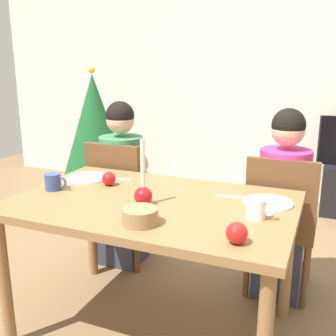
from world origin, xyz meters
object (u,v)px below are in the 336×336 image
chair_right (281,219)px  apple_by_left_plate (237,233)px  plate_right (268,203)px  bowl_walnuts (140,216)px  mug_right (257,209)px  apple_near_candle (109,179)px  mug_left (54,182)px  person_left_child (122,187)px  dining_table (153,216)px  christmas_tree (94,128)px  plate_left (88,178)px  chair_left (120,196)px  candle_centerpiece (143,192)px  person_right_child (282,208)px

chair_right → apple_by_left_plate: size_ratio=10.60×
plate_right → bowl_walnuts: size_ratio=1.55×
mug_right → apple_near_candle: bearing=168.4°
mug_left → apple_by_left_plate: 1.10m
person_left_child → dining_table: bearing=-50.1°
dining_table → mug_left: bearing=-175.2°
person_left_child → christmas_tree: (-1.10, 1.36, 0.16)m
plate_left → mug_right: bearing=-13.3°
plate_right → bowl_walnuts: bowl_walnuts is taller
person_left_child → plate_right: bearing=-23.4°
mug_right → apple_near_candle: size_ratio=1.62×
chair_left → person_left_child: size_ratio=0.77×
person_left_child → plate_right: person_left_child is taller
chair_right → candle_centerpiece: (-0.58, -0.68, 0.30)m
chair_left → plate_right: 1.19m
plate_left → bowl_walnuts: 0.78m
christmas_tree → plate_left: christmas_tree is taller
chair_left → mug_right: bearing=-31.4°
chair_left → apple_near_candle: 0.58m
dining_table → plate_right: bearing=17.8°
chair_right → christmas_tree: bearing=147.6°
chair_left → apple_by_left_plate: size_ratio=10.60×
person_left_child → apple_near_candle: person_left_child is taller
apple_near_candle → mug_left: bearing=-141.8°
mug_left → bowl_walnuts: (0.64, -0.24, -0.01)m
plate_right → mug_left: mug_left is taller
chair_right → candle_centerpiece: bearing=-130.5°
candle_centerpiece → plate_right: bearing=23.8°
plate_left → apple_by_left_plate: (1.02, -0.53, 0.04)m
apple_near_candle → mug_right: bearing=-11.6°
chair_right → apple_near_candle: (-0.90, -0.47, 0.28)m
person_right_child → plate_left: bearing=-158.2°
dining_table → person_right_child: bearing=48.6°
christmas_tree → mug_left: christmas_tree is taller
candle_centerpiece → plate_left: size_ratio=1.27×
person_left_child → apple_near_candle: bearing=-68.2°
chair_right → apple_by_left_plate: chair_right is taller
bowl_walnuts → apple_near_candle: apple_near_candle is taller
person_left_child → chair_left: bearing=-90.0°
person_left_child → plate_right: 1.19m
mug_right → chair_right: bearing=86.6°
christmas_tree → apple_by_left_plate: christmas_tree is taller
person_right_child → bowl_walnuts: person_right_child is taller
christmas_tree → plate_right: size_ratio=5.71×
plate_right → apple_by_left_plate: bearing=-94.7°
person_left_child → christmas_tree: christmas_tree is taller
plate_right → mug_left: (-1.11, -0.22, 0.04)m
person_left_child → apple_near_candle: (0.20, -0.50, 0.22)m
person_left_child → mug_right: size_ratio=9.29×
person_left_child → plate_left: person_left_child is taller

